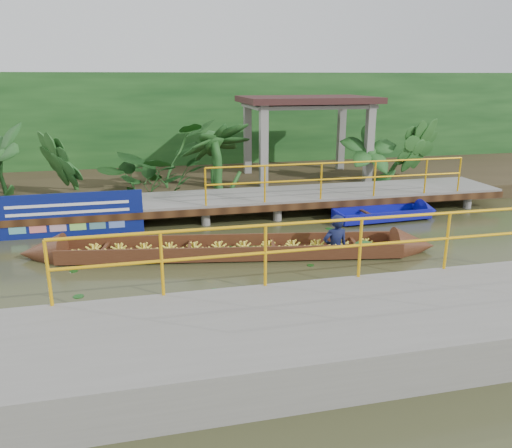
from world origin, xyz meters
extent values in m
plane|color=#32341A|center=(0.00, 0.00, 0.00)|extent=(80.00, 80.00, 0.00)
cube|color=#2E2517|center=(0.00, 7.50, 0.23)|extent=(30.00, 8.00, 0.45)
cube|color=slate|center=(0.00, 3.50, 0.50)|extent=(16.00, 2.00, 0.15)
cube|color=black|center=(0.00, 2.50, 0.42)|extent=(16.00, 0.12, 0.18)
cylinder|color=#EEA80C|center=(2.75, 2.55, 1.57)|extent=(7.50, 0.05, 0.05)
cylinder|color=#EEA80C|center=(2.75, 2.55, 1.12)|extent=(7.50, 0.05, 0.05)
cylinder|color=#EEA80C|center=(2.75, 2.55, 1.07)|extent=(0.05, 0.05, 1.00)
cylinder|color=slate|center=(-6.00, 2.70, 0.22)|extent=(0.24, 0.24, 0.55)
cylinder|color=slate|center=(-6.00, 4.30, 0.22)|extent=(0.24, 0.24, 0.55)
cylinder|color=slate|center=(-4.00, 2.70, 0.22)|extent=(0.24, 0.24, 0.55)
cylinder|color=slate|center=(-4.00, 4.30, 0.22)|extent=(0.24, 0.24, 0.55)
cylinder|color=slate|center=(-2.00, 2.70, 0.22)|extent=(0.24, 0.24, 0.55)
cylinder|color=slate|center=(-2.00, 4.30, 0.22)|extent=(0.24, 0.24, 0.55)
cylinder|color=slate|center=(0.00, 2.70, 0.22)|extent=(0.24, 0.24, 0.55)
cylinder|color=slate|center=(0.00, 4.30, 0.22)|extent=(0.24, 0.24, 0.55)
cylinder|color=slate|center=(2.00, 2.70, 0.22)|extent=(0.24, 0.24, 0.55)
cylinder|color=slate|center=(2.00, 4.30, 0.22)|extent=(0.24, 0.24, 0.55)
cylinder|color=slate|center=(4.00, 2.70, 0.22)|extent=(0.24, 0.24, 0.55)
cylinder|color=slate|center=(4.00, 4.30, 0.22)|extent=(0.24, 0.24, 0.55)
cylinder|color=slate|center=(6.00, 2.70, 0.22)|extent=(0.24, 0.24, 0.55)
cylinder|color=slate|center=(6.00, 4.30, 0.22)|extent=(0.24, 0.24, 0.55)
cylinder|color=slate|center=(0.00, 2.70, 0.22)|extent=(0.24, 0.24, 0.55)
cube|color=slate|center=(1.00, -4.20, 0.30)|extent=(18.00, 2.40, 0.70)
cylinder|color=#EEA80C|center=(1.00, -3.05, 1.65)|extent=(10.00, 0.05, 0.05)
cylinder|color=#EEA80C|center=(1.00, -3.05, 1.20)|extent=(10.00, 0.05, 0.05)
cylinder|color=#EEA80C|center=(1.00, -3.05, 1.15)|extent=(0.05, 0.05, 1.00)
cube|color=slate|center=(1.20, 5.10, 1.60)|extent=(0.25, 0.25, 2.80)
cube|color=slate|center=(4.80, 5.10, 1.60)|extent=(0.25, 0.25, 2.80)
cube|color=slate|center=(1.20, 7.50, 1.60)|extent=(0.25, 0.25, 2.80)
cube|color=slate|center=(4.80, 7.50, 1.60)|extent=(0.25, 0.25, 2.80)
cube|color=slate|center=(3.00, 6.30, 2.90)|extent=(4.00, 2.60, 0.12)
cube|color=#331B19|center=(3.00, 6.30, 3.10)|extent=(4.40, 3.00, 0.20)
cube|color=#123915|center=(0.00, 10.00, 2.00)|extent=(30.00, 0.80, 4.00)
cube|color=#3D1E10|center=(-0.75, 0.20, 0.06)|extent=(7.54, 2.19, 0.06)
cube|color=#3D1E10|center=(-0.67, 0.66, 0.19)|extent=(7.39, 1.32, 0.32)
cube|color=#3D1E10|center=(-0.83, -0.26, 0.19)|extent=(7.39, 1.32, 0.32)
cone|color=#3D1E10|center=(-4.86, 0.90, 0.13)|extent=(1.08, 1.04, 0.90)
cone|color=#3D1E10|center=(3.35, -0.51, 0.13)|extent=(1.08, 1.04, 0.90)
ellipsoid|color=#123915|center=(2.20, -0.31, 0.15)|extent=(0.59, 0.49, 0.24)
imported|color=#0F1538|center=(1.55, -0.20, 0.91)|extent=(0.62, 0.42, 1.64)
cube|color=#0C0F89|center=(3.83, 2.05, 0.09)|extent=(2.70, 0.96, 0.09)
cube|color=#0C0F89|center=(3.81, 2.45, 0.19)|extent=(2.66, 0.21, 0.27)
cube|color=#0C0F89|center=(3.86, 1.65, 0.19)|extent=(2.66, 0.21, 0.27)
cube|color=#0C0F89|center=(2.51, 1.97, 0.19)|extent=(0.10, 0.80, 0.27)
cone|color=#0C0F89|center=(5.34, 2.14, 0.14)|extent=(0.58, 0.77, 0.74)
cube|color=black|center=(3.39, 2.02, 0.23)|extent=(0.14, 0.80, 0.04)
cube|color=navy|center=(-4.42, 2.48, 0.55)|extent=(3.58, 0.03, 1.12)
cube|color=white|center=(-4.42, 2.46, 0.82)|extent=(2.91, 0.01, 0.07)
cube|color=white|center=(-4.42, 2.46, 0.62)|extent=(2.91, 0.01, 0.07)
imported|color=#123915|center=(-4.68, 5.30, 1.34)|extent=(1.43, 1.43, 1.79)
imported|color=#123915|center=(-2.18, 5.30, 1.34)|extent=(1.43, 1.43, 1.79)
imported|color=#123915|center=(-0.18, 5.30, 1.34)|extent=(1.43, 1.43, 1.79)
imported|color=#123915|center=(4.82, 5.30, 1.34)|extent=(1.43, 1.43, 1.79)
imported|color=#123915|center=(6.32, 5.30, 1.34)|extent=(1.43, 1.43, 1.79)
camera|label=1|loc=(-2.61, -10.17, 3.85)|focal=35.00mm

